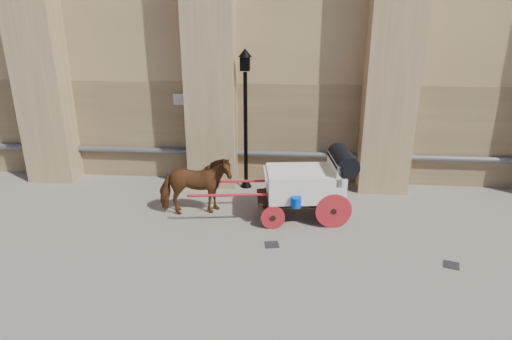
{
  "coord_description": "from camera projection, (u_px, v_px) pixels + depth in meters",
  "views": [
    {
      "loc": [
        1.4,
        -9.2,
        5.27
      ],
      "look_at": [
        0.48,
        1.46,
        1.27
      ],
      "focal_mm": 32.0,
      "sensor_mm": 36.0,
      "label": 1
    }
  ],
  "objects": [
    {
      "name": "street_lamp",
      "position": [
        246.0,
        116.0,
        12.96
      ],
      "size": [
        0.38,
        0.38,
        4.05
      ],
      "color": "black",
      "rests_on": "ground"
    },
    {
      "name": "drain_grate_far",
      "position": [
        451.0,
        265.0,
        9.64
      ],
      "size": [
        0.4,
        0.4,
        0.01
      ],
      "primitive_type": "cube",
      "rotation": [
        0.0,
        0.0,
        -0.3
      ],
      "color": "black",
      "rests_on": "ground"
    },
    {
      "name": "carriage",
      "position": [
        310.0,
        182.0,
        11.47
      ],
      "size": [
        4.24,
        1.63,
        1.81
      ],
      "rotation": [
        0.0,
        0.0,
        0.13
      ],
      "color": "black",
      "rests_on": "ground"
    },
    {
      "name": "drain_grate_near",
      "position": [
        272.0,
        245.0,
        10.45
      ],
      "size": [
        0.38,
        0.38,
        0.01
      ],
      "primitive_type": "cube",
      "rotation": [
        0.0,
        0.0,
        0.19
      ],
      "color": "black",
      "rests_on": "ground"
    },
    {
      "name": "horse",
      "position": [
        195.0,
        186.0,
        11.69
      ],
      "size": [
        1.99,
        1.24,
        1.56
      ],
      "primitive_type": "imported",
      "rotation": [
        0.0,
        0.0,
        1.8
      ],
      "color": "brown",
      "rests_on": "ground"
    },
    {
      "name": "ground",
      "position": [
        230.0,
        243.0,
        10.54
      ],
      "size": [
        90.0,
        90.0,
        0.0
      ],
      "primitive_type": "plane",
      "color": "gray",
      "rests_on": "ground"
    }
  ]
}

